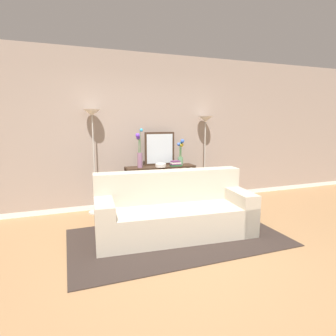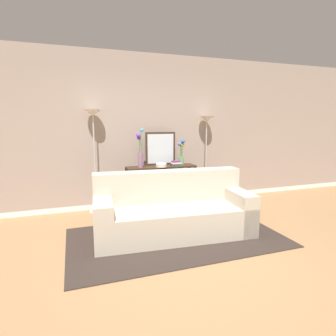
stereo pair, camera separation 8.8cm
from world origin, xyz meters
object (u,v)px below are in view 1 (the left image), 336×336
at_px(floor_lamp_left, 93,133).
at_px(floor_lamp_right, 205,135).
at_px(vase_short_flowers, 181,153).
at_px(book_row_under_console, 142,207).
at_px(wall_mirror, 160,149).
at_px(book_stack, 176,164).
at_px(console_table, 161,180).
at_px(couch, 174,212).
at_px(fruit_bowl, 161,165).
at_px(vase_tall_flowers, 140,153).

height_order(floor_lamp_left, floor_lamp_right, floor_lamp_left).
distance_m(vase_short_flowers, book_row_under_console, 1.21).
xyz_separation_m(wall_mirror, book_stack, (0.23, -0.21, -0.26)).
bearing_deg(vase_short_flowers, wall_mirror, 160.52).
distance_m(wall_mirror, book_stack, 0.41).
distance_m(console_table, vase_short_flowers, 0.62).
bearing_deg(book_row_under_console, wall_mirror, 18.73).
bearing_deg(vase_short_flowers, floor_lamp_left, 174.89).
distance_m(couch, fruit_bowl, 1.23).
bearing_deg(couch, vase_short_flowers, 63.06).
distance_m(couch, book_stack, 1.32).
height_order(wall_mirror, vase_short_flowers, wall_mirror).
xyz_separation_m(couch, wall_mirror, (0.24, 1.33, 0.78)).
height_order(couch, vase_short_flowers, vase_short_flowers).
height_order(fruit_bowl, book_row_under_console, fruit_bowl).
bearing_deg(fruit_bowl, couch, -99.49).
relative_size(floor_lamp_right, fruit_bowl, 8.74).
distance_m(vase_short_flowers, book_stack, 0.24).
bearing_deg(floor_lamp_left, floor_lamp_right, 0.00).
bearing_deg(vase_tall_flowers, floor_lamp_left, 168.07).
xyz_separation_m(fruit_bowl, book_row_under_console, (-0.33, 0.09, -0.76)).
relative_size(floor_lamp_right, book_row_under_console, 4.91).
xyz_separation_m(couch, vase_short_flowers, (0.61, 1.20, 0.70)).
relative_size(console_table, vase_short_flowers, 2.64).
relative_size(couch, floor_lamp_left, 1.25).
height_order(couch, floor_lamp_right, floor_lamp_right).
bearing_deg(floor_lamp_right, couch, -131.49).
distance_m(floor_lamp_left, book_stack, 1.54).
xyz_separation_m(book_stack, book_row_under_console, (-0.61, 0.08, -0.77)).
bearing_deg(fruit_bowl, vase_short_flowers, 12.22).
height_order(wall_mirror, vase_tall_flowers, vase_tall_flowers).
bearing_deg(book_row_under_console, couch, -83.30).
xyz_separation_m(floor_lamp_left, fruit_bowl, (1.13, -0.23, -0.58)).
relative_size(couch, fruit_bowl, 11.55).
xyz_separation_m(floor_lamp_left, wall_mirror, (1.18, -0.01, -0.31)).
distance_m(console_table, vase_tall_flowers, 0.65).
bearing_deg(book_stack, wall_mirror, 137.95).
xyz_separation_m(floor_lamp_left, book_row_under_console, (0.80, -0.14, -1.34)).
height_order(book_stack, book_row_under_console, book_stack).
xyz_separation_m(console_table, fruit_bowl, (-0.03, -0.09, 0.28)).
bearing_deg(vase_short_flowers, vase_tall_flowers, -178.37).
bearing_deg(wall_mirror, fruit_bowl, -104.48).
xyz_separation_m(couch, floor_lamp_left, (-0.94, 1.33, 1.09)).
relative_size(floor_lamp_left, fruit_bowl, 9.24).
height_order(floor_lamp_left, wall_mirror, floor_lamp_left).
bearing_deg(couch, floor_lamp_left, 125.23).
height_order(wall_mirror, book_row_under_console, wall_mirror).
xyz_separation_m(vase_short_flowers, book_stack, (-0.13, -0.08, -0.18)).
height_order(floor_lamp_right, vase_tall_flowers, floor_lamp_right).
bearing_deg(console_table, fruit_bowl, -106.95).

